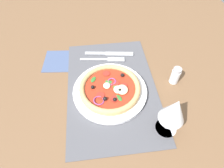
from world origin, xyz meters
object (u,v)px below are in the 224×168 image
object	(u,v)px
knife	(110,54)
napkin	(58,61)
pizza	(110,88)
pepper_shaker	(176,76)
wine_glass	(174,111)
plate	(110,91)
fork	(105,59)

from	to	relation	value
knife	napkin	bearing A→B (deg)	-168.64
pizza	pepper_shaker	bearing A→B (deg)	94.84
pizza	pepper_shaker	size ratio (longest dim) A/B	3.11
napkin	wine_glass	bearing A→B (deg)	45.62
plate	napkin	size ratio (longest dim) A/B	2.06
plate	wine_glass	distance (cm)	23.62
napkin	pepper_shaker	bearing A→B (deg)	69.06
plate	napkin	distance (cm)	26.48
plate	pizza	size ratio (longest dim) A/B	1.22
fork	knife	bearing A→B (deg)	60.28
pizza	wine_glass	world-z (taller)	wine_glass
plate	napkin	world-z (taller)	plate
pepper_shaker	napkin	bearing A→B (deg)	-110.94
knife	napkin	xyz separation A→B (cm)	(1.17, -21.25, -0.47)
plate	fork	size ratio (longest dim) A/B	1.42
wine_glass	pepper_shaker	world-z (taller)	wine_glass
knife	fork	bearing A→B (deg)	-118.55
plate	fork	bearing A→B (deg)	-179.45
plate	pizza	distance (cm)	1.77
pizza	napkin	xyz separation A→B (cm)	(-18.41, -19.14, -2.67)
plate	pizza	world-z (taller)	pizza
pizza	plate	bearing A→B (deg)	-135.18
fork	napkin	distance (cm)	19.03
knife	wine_glass	bearing A→B (deg)	-61.01
plate	wine_glass	world-z (taller)	wine_glass
pizza	wine_glass	xyz separation A→B (cm)	(15.36, 15.36, 7.29)
napkin	pepper_shaker	world-z (taller)	pepper_shaker
fork	pepper_shaker	distance (cm)	28.07
fork	pepper_shaker	xyz separation A→B (cm)	(14.46, 23.92, 2.63)
plate	fork	world-z (taller)	plate
plate	wine_glass	xyz separation A→B (cm)	(15.42, 15.42, 9.06)
pizza	fork	distance (cm)	16.62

